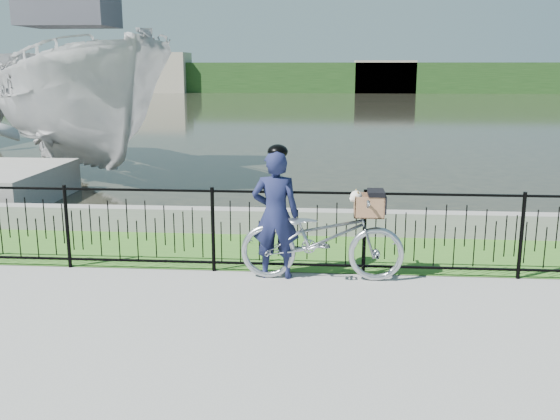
{
  "coord_description": "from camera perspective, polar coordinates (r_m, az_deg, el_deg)",
  "views": [
    {
      "loc": [
        0.52,
        -6.32,
        2.7
      ],
      "look_at": [
        -0.06,
        1.0,
        1.0
      ],
      "focal_mm": 40.0,
      "sensor_mm": 36.0,
      "label": 1
    }
  ],
  "objects": [
    {
      "name": "ground",
      "position": [
        6.89,
        -0.17,
        -10.03
      ],
      "size": [
        120.0,
        120.0,
        0.0
      ],
      "primitive_type": "plane",
      "color": "gray",
      "rests_on": "ground"
    },
    {
      "name": "grass_strip",
      "position": [
        9.33,
        1.13,
        -3.75
      ],
      "size": [
        60.0,
        2.0,
        0.01
      ],
      "primitive_type": "cube",
      "color": "#366820",
      "rests_on": "ground"
    },
    {
      "name": "water",
      "position": [
        39.41,
        3.78,
        9.11
      ],
      "size": [
        120.0,
        120.0,
        0.0
      ],
      "primitive_type": "plane",
      "color": "black",
      "rests_on": "ground"
    },
    {
      "name": "quay_wall",
      "position": [
        10.24,
        1.47,
        -1.09
      ],
      "size": [
        60.0,
        0.3,
        0.4
      ],
      "primitive_type": "cube",
      "color": "gray",
      "rests_on": "ground"
    },
    {
      "name": "fence",
      "position": [
        8.22,
        0.73,
        -1.95
      ],
      "size": [
        14.0,
        0.06,
        1.15
      ],
      "primitive_type": null,
      "color": "black",
      "rests_on": "ground"
    },
    {
      "name": "far_treeline",
      "position": [
        66.33,
        4.14,
        12.0
      ],
      "size": [
        120.0,
        6.0,
        3.0
      ],
      "primitive_type": "cube",
      "color": "#23471B",
      "rests_on": "ground"
    },
    {
      "name": "far_building_left",
      "position": [
        66.93,
        -11.83,
        12.2
      ],
      "size": [
        8.0,
        4.0,
        4.0
      ],
      "primitive_type": "cube",
      "color": "#A19781",
      "rests_on": "ground"
    },
    {
      "name": "far_building_right",
      "position": [
        65.06,
        9.54,
        11.92
      ],
      "size": [
        6.0,
        3.0,
        3.2
      ],
      "primitive_type": "cube",
      "color": "#A19781",
      "rests_on": "ground"
    },
    {
      "name": "bicycle_rig",
      "position": [
        8.01,
        3.94,
        -2.49
      ],
      "size": [
        2.1,
        0.73,
        1.2
      ],
      "color": "#A5A9B1",
      "rests_on": "ground"
    },
    {
      "name": "cyclist",
      "position": [
        7.99,
        -0.42,
        -0.27
      ],
      "size": [
        0.62,
        0.41,
        1.74
      ],
      "color": "#151A3C",
      "rests_on": "ground"
    },
    {
      "name": "boat_near",
      "position": [
        16.98,
        -18.24,
        9.58
      ],
      "size": [
        8.21,
        9.02,
        5.24
      ],
      "color": "#A9A9AA",
      "rests_on": "water"
    }
  ]
}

